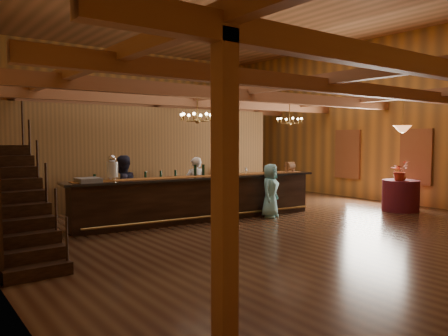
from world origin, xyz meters
TOP-DOWN VIEW (x-y plane):
  - floor at (0.00, 0.00)m, footprint 14.00×14.00m
  - ceiling at (0.00, 0.00)m, footprint 14.00×14.00m
  - wall_back at (0.00, 7.00)m, footprint 12.00×0.10m
  - wall_right at (6.00, 0.00)m, footprint 0.10×14.00m
  - beam_grid at (0.00, 0.51)m, footprint 11.90×13.90m
  - support_posts at (0.00, -0.50)m, footprint 9.20×10.20m
  - partition_wall at (-0.50, 3.50)m, footprint 9.00×0.18m
  - window_right_front at (5.95, -1.60)m, footprint 0.12×1.05m
  - window_right_back at (5.95, 1.00)m, footprint 0.12×1.05m
  - staircase at (-5.45, -0.74)m, footprint 1.00×2.80m
  - backroom_boxes at (-0.29, 5.50)m, footprint 4.10×0.60m
  - tasting_bar at (-0.85, 0.44)m, footprint 6.92×1.64m
  - beverage_dispenser at (-3.09, 0.76)m, footprint 0.26×0.26m
  - glass_rack_tray at (-3.68, 0.71)m, footprint 0.50×0.50m
  - raffle_drum at (2.04, 0.06)m, footprint 0.34×0.24m
  - bar_bottle_0 at (-0.90, 0.58)m, footprint 0.07×0.07m
  - bar_bottle_1 at (-0.66, 0.55)m, footprint 0.07×0.07m
  - bar_bottle_2 at (-0.38, 0.52)m, footprint 0.07×0.07m
  - backbar_shelf at (-1.39, 2.98)m, footprint 3.03×0.58m
  - round_table at (4.68, -1.87)m, footprint 1.05×1.05m
  - chandelier_left at (-1.38, -0.27)m, footprint 0.80×0.80m
  - chandelier_right at (2.81, 0.85)m, footprint 0.80×0.80m
  - pendant_lamp at (4.68, -1.87)m, footprint 0.52×0.52m
  - bartender at (-0.53, 1.15)m, footprint 0.65×0.49m
  - staff_second at (-2.62, 1.28)m, footprint 0.98×0.86m
  - guest at (0.90, -0.35)m, footprint 0.84×0.73m
  - floor_plant at (2.03, 3.19)m, footprint 0.77×0.71m
  - table_flowers at (4.54, -1.90)m, footprint 0.56×0.50m
  - table_vase at (4.67, -1.93)m, footprint 0.19×0.19m

SIDE VIEW (x-z plane):
  - floor at x=0.00m, z-range 0.00..0.00m
  - backbar_shelf at x=-1.39m, z-range 0.00..0.85m
  - round_table at x=4.68m, z-range 0.00..0.91m
  - backroom_boxes at x=-0.29m, z-range -0.02..1.08m
  - floor_plant at x=2.03m, z-range 0.00..1.12m
  - tasting_bar at x=-0.85m, z-range 0.00..1.16m
  - guest at x=0.90m, z-range 0.00..1.45m
  - bartender at x=-0.53m, z-range 0.00..1.61m
  - staff_second at x=-2.62m, z-range 0.00..1.71m
  - staircase at x=-5.45m, z-range 0.00..2.00m
  - table_vase at x=4.67m, z-range 0.91..1.23m
  - table_flowers at x=4.54m, z-range 0.91..1.47m
  - glass_rack_tray at x=-3.68m, z-range 1.14..1.24m
  - bar_bottle_0 at x=-0.90m, z-range 1.14..1.44m
  - bar_bottle_1 at x=-0.66m, z-range 1.14..1.44m
  - bar_bottle_2 at x=-0.38m, z-range 1.14..1.44m
  - raffle_drum at x=2.04m, z-range 1.17..1.47m
  - beverage_dispenser at x=-3.09m, z-range 1.13..1.73m
  - window_right_front at x=5.95m, z-range 0.67..2.42m
  - window_right_back at x=5.95m, z-range 0.67..2.42m
  - partition_wall at x=-0.50m, z-range 0.00..3.10m
  - support_posts at x=0.00m, z-range 0.00..3.20m
  - pendant_lamp at x=4.68m, z-range 1.95..2.85m
  - chandelier_left at x=-1.38m, z-range 2.28..3.00m
  - chandelier_right at x=2.81m, z-range 2.35..3.02m
  - wall_back at x=0.00m, z-range 0.00..5.50m
  - wall_right at x=6.00m, z-range 0.00..5.50m
  - beam_grid at x=0.00m, z-range 3.05..3.44m
  - ceiling at x=0.00m, z-range 5.50..5.50m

